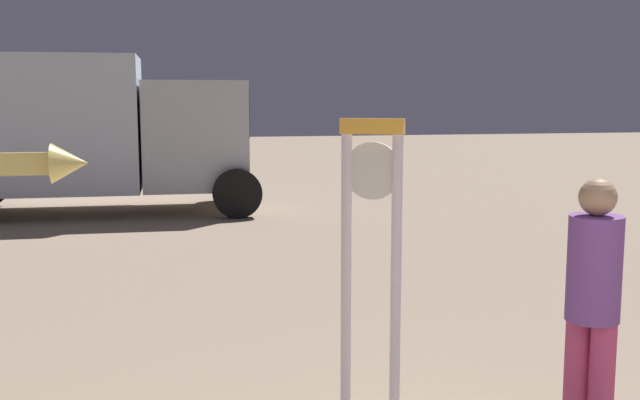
# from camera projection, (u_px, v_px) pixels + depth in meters

# --- Properties ---
(standing_clock) EXTENTS (0.40, 0.26, 2.06)m
(standing_clock) POSITION_uv_depth(u_px,v_px,m) (371.00, 244.00, 4.91)
(standing_clock) COLOR white
(standing_clock) RESTS_ON ground_plane
(person_near_clock) EXTENTS (0.33, 0.33, 1.71)m
(person_near_clock) POSITION_uv_depth(u_px,v_px,m) (593.00, 300.00, 4.66)
(person_near_clock) COLOR #BF3E6B
(person_near_clock) RESTS_ON ground_plane
(box_truck_near) EXTENTS (6.96, 2.78, 2.96)m
(box_truck_near) POSITION_uv_depth(u_px,v_px,m) (58.00, 128.00, 14.18)
(box_truck_near) COLOR silver
(box_truck_near) RESTS_ON ground_plane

